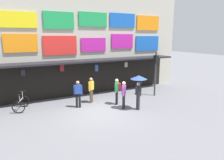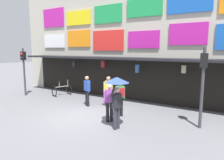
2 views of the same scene
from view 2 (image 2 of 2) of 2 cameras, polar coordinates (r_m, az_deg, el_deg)
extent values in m
plane|color=slate|center=(9.87, -7.68, -9.90)|extent=(80.00, 80.00, 0.00)
cube|color=#B2AD9E|center=(13.26, 4.97, 12.39)|extent=(18.00, 1.20, 8.00)
cube|color=black|center=(12.10, 2.08, 6.14)|extent=(15.30, 1.40, 0.12)
cube|color=#B71E93|center=(16.65, -16.19, 16.47)|extent=(2.11, 0.08, 1.35)
cube|color=yellow|center=(14.92, -9.51, 16.87)|extent=(2.12, 0.08, 0.97)
cube|color=green|center=(13.46, -1.19, 18.08)|extent=(2.04, 0.08, 1.12)
cube|color=green|center=(12.35, 9.02, 19.53)|extent=(2.16, 0.08, 1.02)
cube|color=blue|center=(11.63, 20.99, 19.86)|extent=(2.21, 0.08, 1.07)
cube|color=white|center=(16.49, -15.93, 10.43)|extent=(2.13, 0.08, 0.95)
cube|color=orange|center=(14.78, -9.37, 11.43)|extent=(2.01, 0.08, 1.15)
cube|color=red|center=(13.29, -1.17, 11.04)|extent=(2.30, 0.08, 1.28)
cube|color=#B71E93|center=(12.13, 8.82, 11.19)|extent=(1.94, 0.08, 0.99)
cube|color=#B71E93|center=(11.41, 20.55, 12.04)|extent=(1.93, 0.08, 1.12)
cylinder|color=black|center=(14.46, -10.67, 5.63)|extent=(0.02, 0.02, 0.27)
cube|color=#232328|center=(14.48, -10.63, 4.35)|extent=(0.23, 0.14, 0.38)
cylinder|color=black|center=(12.97, -2.52, 5.74)|extent=(0.02, 0.02, 0.14)
cube|color=maroon|center=(12.99, -2.51, 4.49)|extent=(0.25, 0.15, 0.43)
cylinder|color=black|center=(11.61, 7.20, 5.00)|extent=(0.02, 0.02, 0.28)
cube|color=#2D5693|center=(11.63, 7.16, 3.19)|extent=(0.21, 0.13, 0.46)
cylinder|color=black|center=(10.85, 19.65, 4.45)|extent=(0.02, 0.02, 0.23)
cube|color=tan|center=(10.88, 19.57, 2.85)|extent=(0.21, 0.13, 0.38)
cube|color=black|center=(12.82, 3.56, 0.21)|extent=(15.30, 0.04, 2.50)
cylinder|color=#38383D|center=(14.92, -23.49, 2.05)|extent=(0.12, 0.12, 3.20)
cube|color=black|center=(14.85, -23.75, 6.27)|extent=(0.33, 0.30, 0.56)
sphere|color=red|center=(14.75, -24.11, 6.74)|extent=(0.15, 0.15, 0.15)
sphere|color=black|center=(14.75, -24.04, 5.73)|extent=(0.15, 0.15, 0.15)
cylinder|color=#38383D|center=(8.64, 24.06, -2.26)|extent=(0.12, 0.12, 3.20)
cube|color=black|center=(8.52, 24.51, 5.03)|extent=(0.31, 0.27, 0.56)
sphere|color=red|center=(8.65, 24.58, 5.93)|extent=(0.15, 0.15, 0.15)
sphere|color=black|center=(8.66, 24.47, 4.21)|extent=(0.15, 0.15, 0.15)
torus|color=black|center=(14.50, -12.01, -2.55)|extent=(0.70, 0.28, 0.72)
torus|color=black|center=(14.04, -15.98, -3.07)|extent=(0.70, 0.28, 0.72)
cylinder|color=#A3998E|center=(14.22, -14.00, -1.82)|extent=(0.36, 0.96, 0.05)
cylinder|color=#A3998E|center=(14.12, -14.62, -1.21)|extent=(0.04, 0.04, 0.35)
cube|color=black|center=(14.09, -14.65, -0.45)|extent=(0.16, 0.22, 0.06)
cylinder|color=#A3998E|center=(14.39, -12.35, -0.95)|extent=(0.04, 0.04, 0.50)
cylinder|color=black|center=(14.35, -12.38, 0.04)|extent=(0.43, 0.17, 0.04)
cylinder|color=black|center=(11.41, -7.18, -5.04)|extent=(0.14, 0.14, 0.88)
cylinder|color=black|center=(11.25, -6.77, -5.23)|extent=(0.14, 0.14, 0.88)
cube|color=#28479E|center=(11.18, -7.04, -1.55)|extent=(0.42, 0.35, 0.56)
sphere|color=#A87A5B|center=(11.12, -7.08, 0.53)|extent=(0.22, 0.22, 0.22)
cylinder|color=#28479E|center=(11.38, -7.53, -1.63)|extent=(0.09, 0.09, 0.56)
cylinder|color=#28479E|center=(10.99, -6.53, -1.98)|extent=(0.09, 0.09, 0.56)
cylinder|color=black|center=(9.54, 1.69, -7.70)|extent=(0.14, 0.14, 0.88)
cylinder|color=black|center=(9.61, 2.68, -7.58)|extent=(0.14, 0.14, 0.88)
cube|color=#388E51|center=(9.40, 2.21, -3.42)|extent=(0.39, 0.42, 0.56)
sphere|color=beige|center=(9.33, 2.22, -0.96)|extent=(0.22, 0.22, 0.22)
cylinder|color=#388E51|center=(9.32, 0.98, -3.83)|extent=(0.09, 0.09, 0.56)
cylinder|color=#388E51|center=(9.50, 3.42, -3.61)|extent=(0.09, 0.09, 0.56)
cube|color=maroon|center=(9.26, 2.62, -3.49)|extent=(0.29, 0.32, 0.40)
cylinder|color=black|center=(8.83, -1.26, -9.05)|extent=(0.14, 0.14, 0.88)
cylinder|color=black|center=(8.89, -0.15, -8.93)|extent=(0.14, 0.14, 0.88)
cube|color=#9E4CA8|center=(8.67, -0.71, -4.45)|extent=(0.40, 0.42, 0.56)
sphere|color=beige|center=(8.59, -0.72, -1.78)|extent=(0.22, 0.22, 0.22)
cylinder|color=#9E4CA8|center=(8.61, -2.10, -4.88)|extent=(0.09, 0.09, 0.56)
cylinder|color=#9E4CA8|center=(8.75, 0.65, -4.66)|extent=(0.09, 0.09, 0.56)
cylinder|color=#2D2D38|center=(8.15, 1.71, -10.57)|extent=(0.14, 0.14, 0.88)
cylinder|color=#2D2D38|center=(8.02, 0.89, -10.89)|extent=(0.14, 0.14, 0.88)
cube|color=#232328|center=(7.88, 1.32, -5.78)|extent=(0.27, 0.39, 0.56)
sphere|color=beige|center=(7.79, 1.33, -2.86)|extent=(0.22, 0.22, 0.22)
cylinder|color=#232328|center=(8.06, 2.32, -5.83)|extent=(0.09, 0.09, 0.56)
cylinder|color=#232328|center=(7.62, 0.29, -3.18)|extent=(0.23, 0.09, 0.48)
cylinder|color=#4C3823|center=(7.60, 0.29, -2.41)|extent=(0.02, 0.02, 0.55)
cone|color=#334C99|center=(7.72, 1.35, 0.05)|extent=(0.96, 0.96, 0.22)
cylinder|color=brown|center=(11.11, -1.46, -5.34)|extent=(0.14, 0.14, 0.88)
cylinder|color=brown|center=(11.13, -0.53, -5.31)|extent=(0.14, 0.14, 0.88)
cube|color=gold|center=(10.97, -1.00, -1.68)|extent=(0.42, 0.40, 0.56)
sphere|color=#A87A5B|center=(10.91, -1.01, 0.44)|extent=(0.22, 0.22, 0.22)
cylinder|color=gold|center=(10.96, -2.15, -1.96)|extent=(0.09, 0.09, 0.56)
cylinder|color=gold|center=(11.01, 0.14, -1.91)|extent=(0.09, 0.09, 0.56)
camera|label=1|loc=(11.03, -74.55, 8.47)|focal=32.45mm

